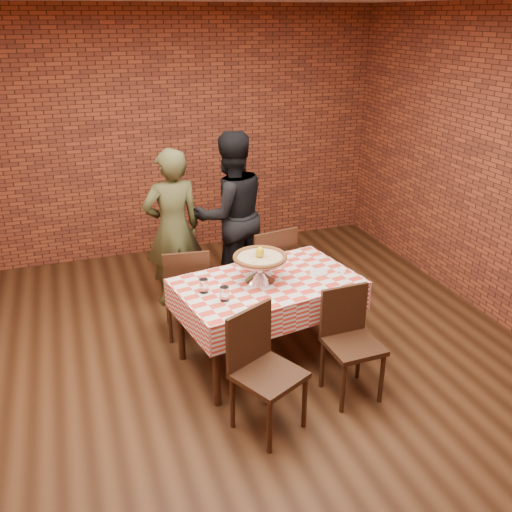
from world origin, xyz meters
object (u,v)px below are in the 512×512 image
Objects in this scene: water_glass_left at (224,294)px; chair_far_left at (186,289)px; table at (267,321)px; chair_near_left at (269,375)px; diner_olive at (173,229)px; pizza at (260,258)px; condiment_caddy at (250,260)px; diner_black at (230,214)px; pizza_stand at (260,269)px; chair_far_right at (265,269)px; water_glass_right at (204,286)px; chair_near_right at (353,347)px.

chair_far_left is (-0.12, 0.89, -0.37)m from water_glass_left.
table is 0.87m from chair_far_left.
diner_olive is (-0.23, 2.14, 0.36)m from chair_near_left.
condiment_caddy is (0.00, 0.26, -0.13)m from pizza.
diner_olive is (-0.09, 1.52, -0.00)m from water_glass_left.
diner_black reaches higher than condiment_caddy.
pizza_stand reaches higher than table.
diner_black is at bearing 71.55° from water_glass_left.
chair_far_left is 0.82m from chair_far_right.
chair_far_left is 1.05m from diner_black.
diner_olive is (-0.47, 1.28, -0.15)m from pizza.
water_glass_left is at bearing 86.54° from diner_olive.
water_glass_right is at bearing 122.42° from water_glass_left.
table is at bearing 61.48° from chair_far_right.
pizza_stand is 0.50m from water_glass_right.
pizza is 0.51× the size of chair_near_right.
table is 1.60× the size of chair_near_left.
pizza_stand reaches higher than water_glass_right.
chair_far_left is at bearing 81.01° from diner_olive.
diner_black is at bearing 92.41° from condiment_caddy.
chair_far_left is at bearing 128.76° from table.
condiment_caddy reaches higher than water_glass_right.
chair_far_right is at bearing 67.13° from pizza_stand.
chair_near_right reaches higher than water_glass_right.
diner_black is at bearing -179.68° from diner_olive.
table is at bearing -26.96° from pizza.
chair_far_left is (0.00, 0.71, -0.37)m from water_glass_right.
pizza_stand is at bearing 123.33° from chair_near_right.
chair_near_right is at bearing -33.47° from water_glass_right.
chair_near_right is at bearing 87.15° from chair_far_right.
pizza_stand reaches higher than condiment_caddy.
chair_near_left is 2.18m from diner_olive.
chair_near_right reaches higher than table.
table is 1.55× the size of chair_far_right.
pizza_stand is at bearing 6.58° from water_glass_right.
table is 0.70m from water_glass_right.
pizza is 0.29m from condiment_caddy.
pizza_stand is 1.36m from diner_olive.
water_glass_right is 0.07× the size of diner_black.
pizza is at bearing 48.06° from chair_near_left.
water_glass_right is 0.77× the size of condiment_caddy.
water_glass_left and water_glass_right have the same top height.
pizza_stand is at bearing 32.64° from water_glass_left.
water_glass_left is 0.12× the size of chair_far_right.
diner_olive is (-0.52, 1.31, 0.44)m from table.
chair_far_right reaches higher than chair_near_left.
chair_far_left is (-0.99, 1.37, 0.01)m from chair_near_right.
condiment_caddy is 0.17× the size of chair_near_right.
table is 9.89× the size of condiment_caddy.
chair_near_right is (0.75, 0.14, -0.02)m from chair_near_left.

